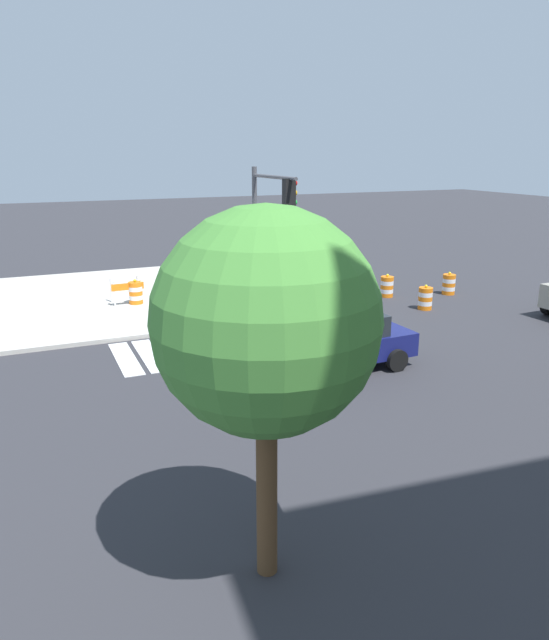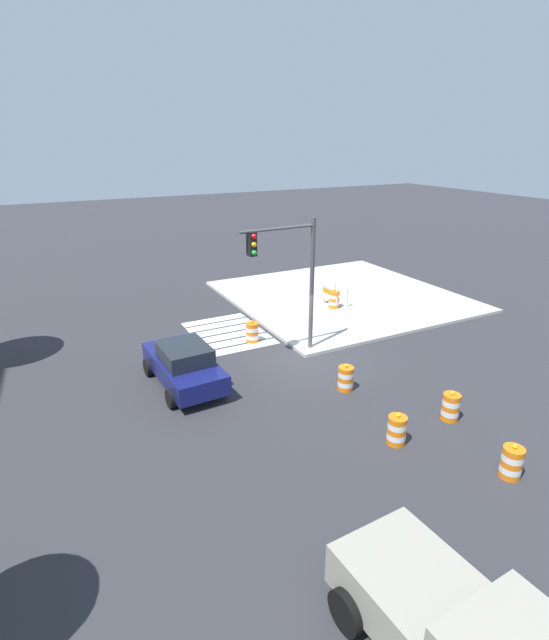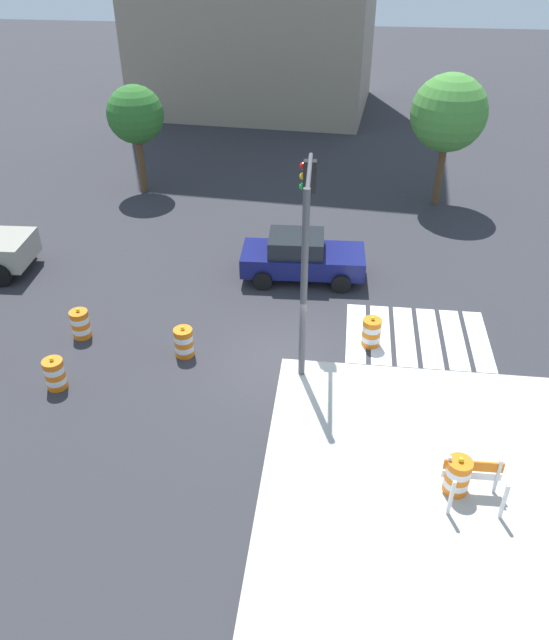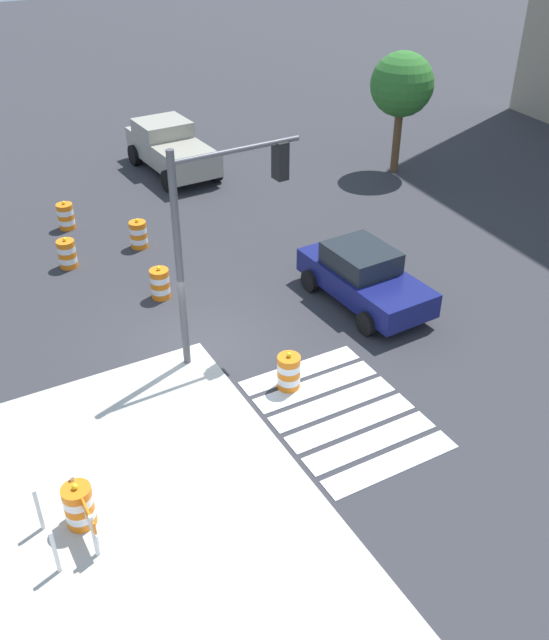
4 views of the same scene
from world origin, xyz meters
TOP-DOWN VIEW (x-y plane):
  - ground_plane at (0.00, 0.00)m, footprint 120.00×120.00m
  - sidewalk_corner at (6.00, -6.00)m, footprint 12.00×12.00m
  - crosswalk_stripes at (4.00, 1.80)m, footprint 4.35×3.20m
  - sports_car at (0.12, 5.08)m, footprint 4.38×2.28m
  - traffic_barrel_near_corner at (-6.07, -1.80)m, footprint 0.56×0.56m
  - traffic_barrel_crosswalk_end at (-6.29, 0.62)m, footprint 0.56×0.56m
  - traffic_barrel_median_far at (2.56, 1.21)m, footprint 0.56×0.56m
  - traffic_barrel_far_curb at (-2.92, 0.06)m, footprint 0.56×0.56m
  - traffic_barrel_on_sidewalk at (4.38, -4.37)m, footprint 0.56×0.56m
  - construction_barricade at (4.69, -4.49)m, footprint 1.30×0.80m
  - traffic_light_pole at (0.54, 0.54)m, footprint 0.48×3.29m
  - street_tree_streetside_near at (5.53, 12.32)m, footprint 3.15×3.15m
  - street_tree_streetside_mid at (-7.78, 12.24)m, footprint 2.48×2.48m

SIDE VIEW (x-z plane):
  - ground_plane at x=0.00m, z-range 0.00..0.00m
  - crosswalk_stripes at x=4.00m, z-range 0.00..0.02m
  - sidewalk_corner at x=6.00m, z-range 0.00..0.15m
  - traffic_barrel_near_corner at x=-6.07m, z-range -0.06..0.96m
  - traffic_barrel_crosswalk_end at x=-6.29m, z-range -0.06..0.96m
  - traffic_barrel_median_far at x=2.56m, z-range -0.06..0.96m
  - traffic_barrel_far_curb at x=-2.92m, z-range -0.06..0.96m
  - traffic_barrel_on_sidewalk at x=4.38m, z-range 0.09..1.11m
  - construction_barricade at x=4.69m, z-range 0.22..1.22m
  - sports_car at x=0.12m, z-range 0.00..1.63m
  - street_tree_streetside_mid at x=-7.78m, z-range 1.09..5.84m
  - traffic_light_pole at x=0.54m, z-range 1.16..6.66m
  - street_tree_streetside_near at x=5.53m, z-range 1.18..6.74m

